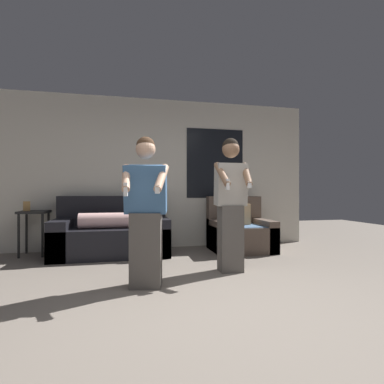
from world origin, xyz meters
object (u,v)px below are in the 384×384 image
at_px(armchair, 240,232).
at_px(person_right, 231,202).
at_px(side_table, 34,219).
at_px(person_left, 146,212).
at_px(couch, 112,234).

xyz_separation_m(armchair, person_right, (-0.62, -1.26, 0.57)).
bearing_deg(side_table, person_left, -50.43).
bearing_deg(armchair, person_left, -135.71).
xyz_separation_m(armchair, side_table, (-3.36, 0.32, 0.27)).
distance_m(armchair, person_left, 2.44).
bearing_deg(armchair, person_right, -116.06).
xyz_separation_m(person_left, person_right, (1.10, 0.41, 0.08)).
distance_m(side_table, person_right, 3.18).
distance_m(couch, person_right, 2.12).
relative_size(couch, armchair, 1.79).
bearing_deg(couch, person_right, -41.91).
bearing_deg(side_table, person_right, -29.98).
distance_m(side_table, person_left, 2.59).
height_order(side_table, person_right, person_right).
height_order(person_left, person_right, person_right).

